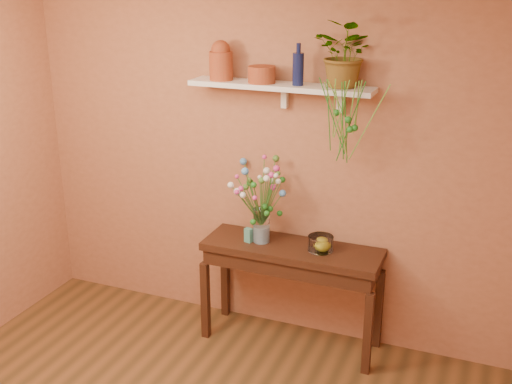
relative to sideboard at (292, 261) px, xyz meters
The scene contains 13 objects.
room 1.91m from the sideboard, 96.18° to the right, with size 4.04×4.04×2.70m.
sideboard is the anchor object (origin of this frame).
wall_shelf 1.25m from the sideboard, 141.75° to the left, with size 1.30×0.24×0.19m.
terracotta_jug 1.51m from the sideboard, behind, with size 0.17×0.17×0.28m.
terracotta_pot 1.35m from the sideboard, 164.43° to the left, with size 0.19×0.19×0.12m, color #992E19.
blue_bottle 1.38m from the sideboard, 96.77° to the left, with size 0.10×0.10×0.28m.
spider_plant 1.52m from the sideboard, 20.67° to the left, with size 0.40×0.34×0.44m, color #206C1E.
plant_fronds 1.15m from the sideboard, ahead, with size 0.48×0.34×0.58m.
glass_vase 0.33m from the sideboard, behind, with size 0.12×0.12×0.26m.
bouquet 0.59m from the sideboard, behind, with size 0.43×0.44×0.50m.
glass_bowl 0.27m from the sideboard, ahead, with size 0.18×0.18×0.11m.
lemon 0.27m from the sideboard, ahead, with size 0.08×0.08×0.08m, color yellow.
carton 0.37m from the sideboard, behind, with size 0.05×0.04×0.11m, color teal.
Camera 1 is at (1.50, -2.17, 2.67)m, focal length 44.16 mm.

